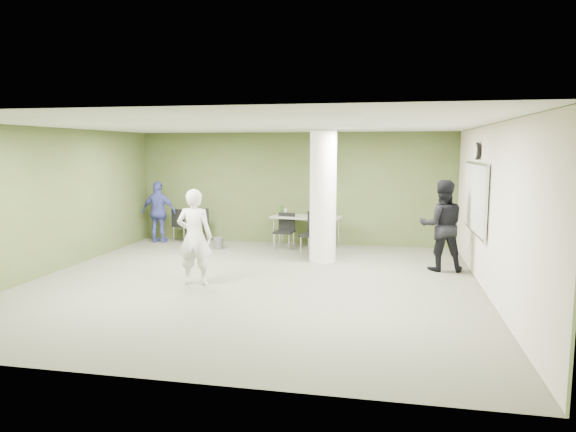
% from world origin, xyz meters
% --- Properties ---
extents(floor, '(8.00, 8.00, 0.00)m').
position_xyz_m(floor, '(0.00, 0.00, 0.00)').
color(floor, '#4D4F3E').
rests_on(floor, ground).
extents(ceiling, '(8.00, 8.00, 0.00)m').
position_xyz_m(ceiling, '(0.00, 0.00, 2.80)').
color(ceiling, white).
rests_on(ceiling, wall_back).
extents(wall_back, '(8.00, 2.80, 0.02)m').
position_xyz_m(wall_back, '(0.00, 4.00, 1.40)').
color(wall_back, '#4A5126').
rests_on(wall_back, floor).
extents(wall_left, '(0.02, 8.00, 2.80)m').
position_xyz_m(wall_left, '(-4.00, 0.00, 1.40)').
color(wall_left, '#4A5126').
rests_on(wall_left, floor).
extents(wall_right_cream, '(0.02, 8.00, 2.80)m').
position_xyz_m(wall_right_cream, '(4.00, 0.00, 1.40)').
color(wall_right_cream, beige).
rests_on(wall_right_cream, floor).
extents(column, '(0.56, 0.56, 2.80)m').
position_xyz_m(column, '(1.00, 2.00, 1.40)').
color(column, silver).
rests_on(column, floor).
extents(whiteboard, '(0.05, 2.30, 1.30)m').
position_xyz_m(whiteboard, '(3.92, 1.20, 1.50)').
color(whiteboard, silver).
rests_on(whiteboard, wall_right_cream).
extents(wall_clock, '(0.06, 0.32, 0.32)m').
position_xyz_m(wall_clock, '(3.92, 1.20, 2.35)').
color(wall_clock, black).
rests_on(wall_clock, wall_right_cream).
extents(folding_table, '(1.72, 0.96, 1.02)m').
position_xyz_m(folding_table, '(0.40, 3.41, 0.72)').
color(folding_table, '#989893').
rests_on(folding_table, floor).
extents(wastebasket, '(0.24, 0.24, 0.27)m').
position_xyz_m(wastebasket, '(-1.64, 2.87, 0.14)').
color(wastebasket, '#4C4C4C').
rests_on(wastebasket, floor).
extents(chair_back_left, '(0.56, 0.56, 0.87)m').
position_xyz_m(chair_back_left, '(-2.84, 3.51, 0.51)').
color(chair_back_left, black).
rests_on(chair_back_left, floor).
extents(chair_back_right, '(0.59, 0.59, 0.89)m').
position_xyz_m(chair_back_right, '(-2.36, 3.57, 0.52)').
color(chair_back_right, black).
rests_on(chair_back_right, floor).
extents(chair_table_left, '(0.48, 0.48, 0.86)m').
position_xyz_m(chair_table_left, '(-0.06, 3.19, 0.50)').
color(chair_table_left, black).
rests_on(chair_table_left, floor).
extents(chair_table_right, '(0.61, 0.61, 0.98)m').
position_xyz_m(chair_table_right, '(0.74, 2.58, 0.57)').
color(chair_table_right, black).
rests_on(chair_table_right, floor).
extents(woman_white, '(0.66, 0.46, 1.70)m').
position_xyz_m(woman_white, '(-0.97, -0.31, 0.85)').
color(woman_white, silver).
rests_on(woman_white, floor).
extents(man_black, '(0.92, 0.75, 1.79)m').
position_xyz_m(man_black, '(3.40, 1.64, 0.90)').
color(man_black, black).
rests_on(man_black, floor).
extents(man_blue, '(0.93, 0.40, 1.57)m').
position_xyz_m(man_blue, '(-3.40, 3.40, 0.79)').
color(man_blue, '#4149A3').
rests_on(man_blue, floor).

